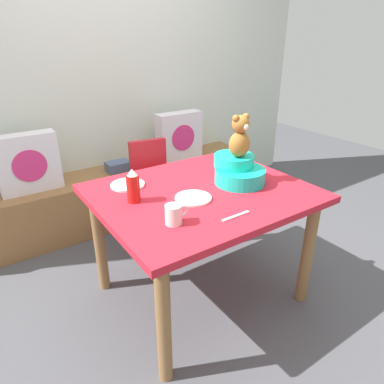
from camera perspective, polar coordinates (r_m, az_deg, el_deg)
ground_plane at (r=2.38m, az=1.41°, el=-16.12°), size 8.00×8.00×0.00m
back_wall at (r=3.17m, az=-15.41°, el=19.22°), size 4.40×0.10×2.60m
window_bench at (r=3.20m, az=-11.63°, el=-0.39°), size 2.60×0.44×0.46m
pillow_floral_left at (r=2.85m, az=-25.43°, el=4.31°), size 0.44×0.15×0.44m
pillow_floral_right at (r=3.29m, az=-2.13°, el=9.19°), size 0.44×0.15×0.44m
book_stack at (r=3.09m, az=-12.04°, el=4.17°), size 0.20×0.14×0.08m
dining_table at (r=2.02m, az=1.59°, el=-2.35°), size 1.18×1.00×0.74m
highchair at (r=2.76m, az=-6.34°, el=2.48°), size 0.37×0.49×0.79m
infant_seat_teal at (r=2.08m, az=7.57°, el=3.49°), size 0.30×0.33×0.16m
teddy_bear at (r=2.02m, az=7.90°, el=8.96°), size 0.13×0.12×0.25m
ketchup_bottle at (r=1.84m, az=-9.68°, el=0.91°), size 0.07×0.07×0.18m
coffee_mug at (r=1.62m, az=-2.99°, el=-3.71°), size 0.12×0.08×0.09m
dinner_plate_near at (r=1.87m, az=0.19°, el=-1.01°), size 0.20×0.20×0.01m
dinner_plate_far at (r=2.07m, az=-10.58°, el=1.18°), size 0.20×0.20×0.01m
table_fork at (r=1.71m, az=7.25°, el=-3.94°), size 0.17×0.02×0.01m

